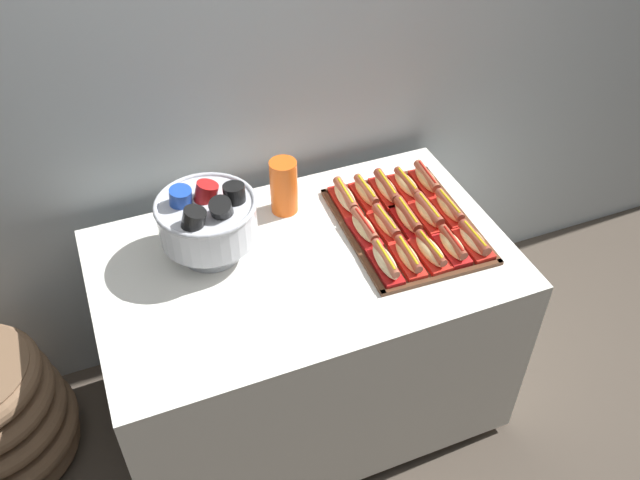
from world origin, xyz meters
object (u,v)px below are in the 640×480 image
Objects in this scene: hot_dog_7 at (407,218)px; hot_dog_13 at (407,185)px; hot_dog_0 at (385,262)px; hot_dog_5 at (364,228)px; serving_tray at (406,226)px; hot_dog_10 at (345,198)px; hot_dog_1 at (408,257)px; hot_dog_11 at (366,193)px; buffet_table at (305,333)px; hot_dog_9 at (449,208)px; cup_stack at (284,187)px; hot_dog_12 at (387,189)px; hot_dog_8 at (428,213)px; hot_dog_4 at (474,241)px; hot_dog_14 at (426,180)px; hot_dog_2 at (430,252)px; punch_bowl at (208,218)px; hot_dog_6 at (386,224)px; hot_dog_3 at (452,246)px.

hot_dog_13 is at bearing 63.36° from hot_dog_7.
hot_dog_5 is at bearing 87.80° from hot_dog_0.
hot_dog_10 reaches higher than serving_tray.
hot_dog_11 is (0.01, 0.33, 0.00)m from hot_dog_1.
hot_dog_5 is at bearing 177.80° from serving_tray.
buffet_table is at bearing -140.20° from hot_dog_10.
hot_dog_9 is 0.86× the size of cup_stack.
buffet_table is 0.52m from cup_stack.
hot_dog_8 is at bearing -67.76° from hot_dog_12.
hot_dog_10 is (-0.29, 0.34, 0.00)m from hot_dog_4.
hot_dog_12 is at bearing -2.20° from hot_dog_10.
cup_stack is at bearing 140.16° from hot_dog_4.
hot_dog_12 is 1.06× the size of hot_dog_14.
hot_dog_7 reaches higher than hot_dog_13.
hot_dog_0 reaches higher than hot_dog_2.
hot_dog_14 reaches higher than hot_dog_0.
punch_bowl is at bearing 153.44° from buffet_table.
hot_dog_8 is (0.16, 0.16, 0.00)m from hot_dog_1.
hot_dog_4 is 0.34m from hot_dog_13.
buffet_table is 0.66m from hot_dog_4.
hot_dog_6 is (-0.22, 0.17, 0.00)m from hot_dog_4.
hot_dog_13 reaches higher than serving_tray.
hot_dog_11 is 0.28m from cup_stack.
hot_dog_4 is at bearing -92.20° from hot_dog_14.
hot_dog_13 is at bearing 53.51° from hot_dog_0.
punch_bowl is (-0.47, 0.11, 0.10)m from hot_dog_5.
hot_dog_9 is (0.51, 0.01, 0.39)m from buffet_table.
hot_dog_5 is (0.21, 0.02, 0.39)m from buffet_table.
hot_dog_1 is 0.36m from hot_dog_13.
hot_dog_0 is 1.05× the size of hot_dog_13.
hot_dog_9 reaches higher than hot_dog_4.
hot_dog_3 is 0.94× the size of hot_dog_9.
hot_dog_1 is at bearing -27.24° from punch_bowl.
hot_dog_0 is at bearing -145.95° from hot_dog_8.
hot_dog_7 is 0.17m from hot_dog_12.
serving_tray is (0.36, 0.01, 0.36)m from buffet_table.
hot_dog_10 is at bearing 112.24° from hot_dog_2.
hot_dog_13 is (0.01, 0.33, -0.00)m from hot_dog_3.
hot_dog_0 is at bearing -35.18° from buffet_table.
serving_tray is 0.08m from hot_dog_6.
hot_dog_8 is (0.23, 0.16, 0.00)m from hot_dog_0.
hot_dog_7 reaches higher than hot_dog_1.
buffet_table is 7.14× the size of hot_dog_7.
buffet_table is at bearing -26.56° from punch_bowl.
hot_dog_1 is at bearing -116.64° from hot_dog_13.
hot_dog_7 is at bearing 177.80° from hot_dog_8.
hot_dog_12 reaches higher than serving_tray.
hot_dog_14 is (0.23, 0.16, 0.00)m from hot_dog_6.
hot_dog_5 is 0.15m from hot_dog_7.
hot_dog_4 is at bearing -17.28° from buffet_table.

